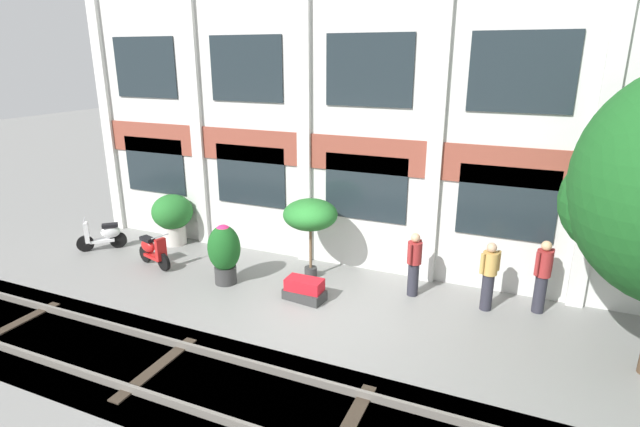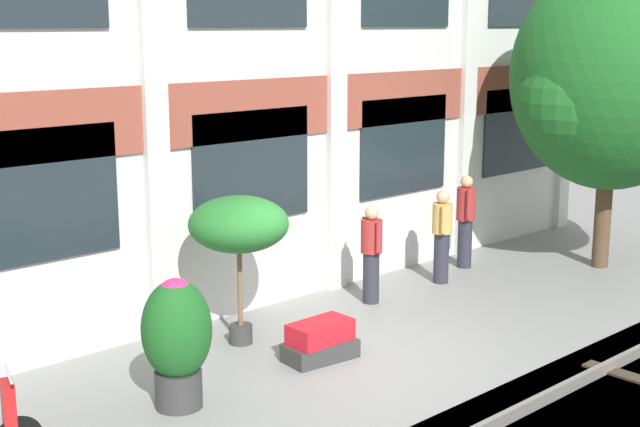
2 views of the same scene
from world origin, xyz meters
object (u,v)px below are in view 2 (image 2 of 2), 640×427
object	(u,v)px
resident_watching_tracks	(442,234)
resident_near_plants	(371,251)
broadleaf_tree	(612,81)
resident_by_doorway	(466,218)
potted_plant_square_trough	(320,342)
potted_plant_terracotta_small	(239,226)
potted_plant_glazed_jar	(177,335)

from	to	relation	value
resident_watching_tracks	resident_near_plants	size ratio (longest dim) A/B	1.02
broadleaf_tree	resident_by_doorway	xyz separation A→B (m)	(-1.85, 1.67, -2.46)
potted_plant_square_trough	resident_watching_tracks	distance (m)	4.19
broadleaf_tree	resident_watching_tracks	distance (m)	4.08
potted_plant_terracotta_small	potted_plant_glazed_jar	xyz separation A→B (m)	(-1.82, -1.17, -0.79)
potted_plant_terracotta_small	resident_by_doorway	size ratio (longest dim) A/B	1.23
potted_plant_square_trough	resident_watching_tracks	world-z (taller)	resident_watching_tracks
potted_plant_glazed_jar	potted_plant_square_trough	world-z (taller)	potted_plant_glazed_jar
broadleaf_tree	resident_near_plants	bearing A→B (deg)	163.55
resident_near_plants	broadleaf_tree	bearing A→B (deg)	0.35
potted_plant_terracotta_small	resident_watching_tracks	size ratio (longest dim) A/B	1.30
potted_plant_glazed_jar	resident_by_doorway	xyz separation A→B (m)	(7.25, 1.53, 0.03)
potted_plant_glazed_jar	resident_near_plants	size ratio (longest dim) A/B	0.98
potted_plant_glazed_jar	resident_by_doorway	world-z (taller)	resident_by_doorway
potted_plant_square_trough	resident_near_plants	bearing A→B (deg)	28.95
potted_plant_square_trough	resident_near_plants	world-z (taller)	resident_near_plants
potted_plant_terracotta_small	resident_watching_tracks	distance (m)	4.42
potted_plant_terracotta_small	broadleaf_tree	bearing A→B (deg)	-10.22
broadleaf_tree	resident_by_doorway	bearing A→B (deg)	137.91
potted_plant_square_trough	resident_by_doorway	bearing A→B (deg)	17.20
potted_plant_glazed_jar	resident_near_plants	bearing A→B (deg)	15.27
broadleaf_tree	potted_plant_terracotta_small	size ratio (longest dim) A/B	2.64
resident_by_doorway	potted_plant_terracotta_small	bearing A→B (deg)	-136.53
broadleaf_tree	resident_watching_tracks	world-z (taller)	broadleaf_tree
broadleaf_tree	resident_watching_tracks	xyz separation A→B (m)	(-2.93, 1.33, -2.51)
resident_watching_tracks	resident_by_doorway	bearing A→B (deg)	62.14
potted_plant_square_trough	resident_near_plants	distance (m)	2.66
broadleaf_tree	resident_by_doorway	world-z (taller)	broadleaf_tree
resident_by_doorway	resident_near_plants	world-z (taller)	resident_by_doorway
broadleaf_tree	potted_plant_terracotta_small	distance (m)	7.59
potted_plant_terracotta_small	potted_plant_square_trough	xyz separation A→B (m)	(0.39, -1.20, -1.42)
potted_plant_square_trough	resident_by_doorway	world-z (taller)	resident_by_doorway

